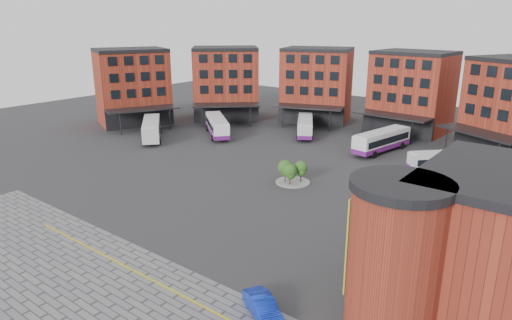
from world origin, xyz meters
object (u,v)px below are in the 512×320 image
Objects in this scene: tree_island at (291,171)px; blue_car at (263,307)px; bus_d at (382,140)px; bus_c at (305,126)px; bus_a at (151,128)px; bus_e at (445,161)px; bus_b at (217,126)px.

tree_island is 0.99× the size of blue_car.
bus_d is 2.75× the size of blue_car.
bus_c reaches higher than tree_island.
blue_car is (10.49, -44.61, -1.09)m from bus_d.
blue_car is at bearing -80.03° from bus_a.
bus_c reaches higher than bus_e.
tree_island is at bearing -55.36° from bus_a.
bus_a is 11.45m from bus_b.
blue_car is (-0.38, -40.58, -0.81)m from bus_e.
bus_b is 38.52m from bus_e.
bus_b is 2.45× the size of blue_car.
bus_b is 15.73m from bus_c.
bus_c is 0.88× the size of bus_d.
bus_d is (27.42, 8.18, 0.01)m from bus_b.
bus_a is at bearing -120.25° from bus_e.
tree_island is 21.81m from bus_e.
bus_a reaches higher than blue_car.
bus_c is at bearing 59.57° from blue_car.
bus_d reaches higher than blue_car.
bus_a is 2.42× the size of blue_car.
bus_c is at bearing -4.86° from bus_a.
bus_a is 0.88× the size of bus_d.
blue_car is at bearing -46.79° from bus_e.
bus_d is at bearing -37.62° from bus_c.
bus_a is 38.60m from bus_d.
bus_b is at bearing -173.06° from bus_c.
bus_b reaches higher than bus_c.
blue_car is at bearing -94.33° from bus_b.
tree_island is 27.42m from blue_car.
bus_e is (45.49, 13.05, -0.47)m from bus_a.
bus_d is at bearing 43.82° from blue_car.
bus_e is at bearing -9.96° from bus_d.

